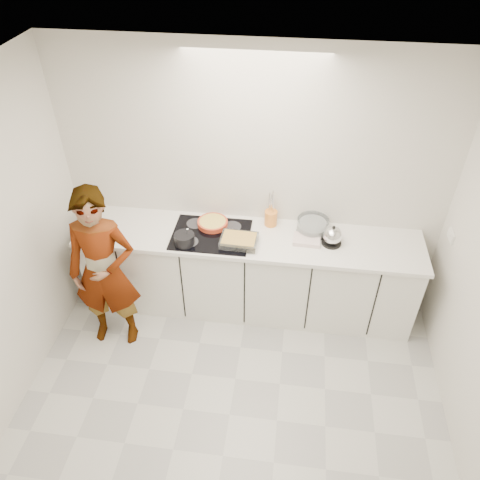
# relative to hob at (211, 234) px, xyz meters

# --- Properties ---
(floor) EXTENTS (3.60, 3.20, 0.00)m
(floor) POSITION_rel_hob_xyz_m (0.35, -1.26, -0.92)
(floor) COLOR beige
(floor) RESTS_ON ground
(ceiling) EXTENTS (3.60, 3.20, 0.00)m
(ceiling) POSITION_rel_hob_xyz_m (0.35, -1.26, 1.68)
(ceiling) COLOR white
(ceiling) RESTS_ON wall_back
(wall_back) EXTENTS (3.60, 0.00, 2.60)m
(wall_back) POSITION_rel_hob_xyz_m (0.35, 0.34, 0.38)
(wall_back) COLOR silver
(wall_back) RESTS_ON ground
(base_cabinets) EXTENTS (3.20, 0.58, 0.87)m
(base_cabinets) POSITION_rel_hob_xyz_m (0.35, 0.02, -0.48)
(base_cabinets) COLOR silver
(base_cabinets) RESTS_ON floor
(countertop) EXTENTS (3.24, 0.64, 0.04)m
(countertop) POSITION_rel_hob_xyz_m (0.35, 0.02, -0.03)
(countertop) COLOR white
(countertop) RESTS_ON base_cabinets
(hob) EXTENTS (0.72, 0.54, 0.01)m
(hob) POSITION_rel_hob_xyz_m (0.00, 0.00, 0.00)
(hob) COLOR black
(hob) RESTS_ON countertop
(tart_dish) EXTENTS (0.31, 0.31, 0.05)m
(tart_dish) POSITION_rel_hob_xyz_m (-0.01, 0.14, 0.03)
(tart_dish) COLOR #C33E21
(tart_dish) RESTS_ON hob
(saucepan) EXTENTS (0.23, 0.23, 0.17)m
(saucepan) POSITION_rel_hob_xyz_m (-0.21, -0.17, 0.06)
(saucepan) COLOR black
(saucepan) RESTS_ON hob
(baking_dish) EXTENTS (0.34, 0.26, 0.06)m
(baking_dish) POSITION_rel_hob_xyz_m (0.28, -0.10, 0.04)
(baking_dish) COLOR silver
(baking_dish) RESTS_ON hob
(mixing_bowl) EXTENTS (0.37, 0.37, 0.14)m
(mixing_bowl) POSITION_rel_hob_xyz_m (0.94, 0.18, 0.06)
(mixing_bowl) COLOR silver
(mixing_bowl) RESTS_ON countertop
(tea_towel) EXTENTS (0.25, 0.19, 0.04)m
(tea_towel) POSITION_rel_hob_xyz_m (0.89, 0.02, 0.01)
(tea_towel) COLOR white
(tea_towel) RESTS_ON countertop
(kettle) EXTENTS (0.23, 0.23, 0.20)m
(kettle) POSITION_rel_hob_xyz_m (1.11, 0.02, 0.08)
(kettle) COLOR black
(kettle) RESTS_ON countertop
(utensil_crock) EXTENTS (0.13, 0.13, 0.15)m
(utensil_crock) POSITION_rel_hob_xyz_m (0.54, 0.24, 0.07)
(utensil_crock) COLOR orange
(utensil_crock) RESTS_ON countertop
(cook) EXTENTS (0.64, 0.45, 1.67)m
(cook) POSITION_rel_hob_xyz_m (-0.86, -0.54, -0.08)
(cook) COLOR silver
(cook) RESTS_ON floor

